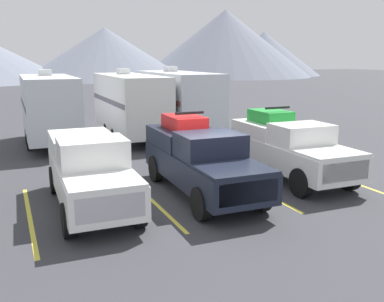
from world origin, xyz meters
The scene contains 12 objects.
ground_plane centered at (0.00, 0.00, 0.00)m, with size 240.00×240.00×0.00m, color #38383D.
pickup_truck_a centered at (-3.54, 0.83, 1.11)m, with size 2.15×5.56×2.13m.
pickup_truck_b centered at (-0.09, 0.74, 1.17)m, with size 2.23×5.93×2.52m.
pickup_truck_c centered at (3.61, 1.10, 1.15)m, with size 2.29×5.54×2.50m.
lot_stripe_a centered at (-5.28, 0.54, 0.00)m, with size 0.12×5.50×0.01m, color gold.
lot_stripe_b centered at (-1.76, 0.54, 0.00)m, with size 0.12×5.50×0.01m, color gold.
lot_stripe_c centered at (1.76, 0.54, 0.00)m, with size 0.12×5.50×0.01m, color gold.
lot_stripe_d centered at (5.28, 0.54, 0.00)m, with size 0.12×5.50×0.01m, color gold.
camper_trailer_a centered at (-3.67, 10.63, 1.95)m, with size 2.43×7.76×3.70m.
camper_trailer_b centered at (0.43, 10.77, 1.95)m, with size 2.46×8.77×3.69m.
camper_trailer_c centered at (3.08, 10.49, 2.01)m, with size 2.56×8.56×3.81m.
mountain_ridge centered at (-5.26, 80.69, 6.11)m, with size 154.12×44.23×15.24m.
Camera 1 is at (-5.62, -11.27, 4.26)m, focal length 39.83 mm.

